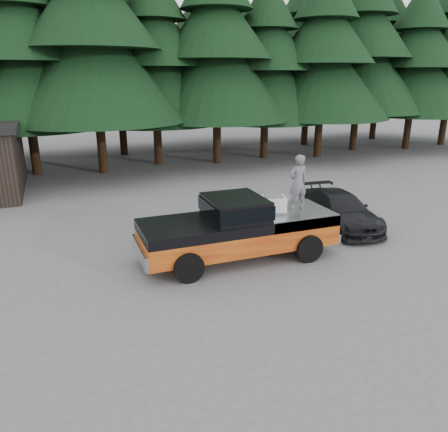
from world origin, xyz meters
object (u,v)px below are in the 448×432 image
object	(u,v)px
parked_car	(339,210)
man_on_bed	(298,183)
pickup_truck	(238,237)
air_compressor	(274,205)

from	to	relation	value
parked_car	man_on_bed	bearing A→B (deg)	-146.67
pickup_truck	man_on_bed	xyz separation A→B (m)	(1.95, -0.02, 1.52)
pickup_truck	man_on_bed	world-z (taller)	man_on_bed
air_compressor	parked_car	bearing A→B (deg)	36.40
man_on_bed	parked_car	xyz separation A→B (m)	(2.64, 1.40, -1.57)
air_compressor	parked_car	world-z (taller)	air_compressor
air_compressor	man_on_bed	distance (m)	1.02
air_compressor	man_on_bed	world-z (taller)	man_on_bed
pickup_truck	air_compressor	size ratio (longest dim) A/B	8.72
parked_car	air_compressor	bearing A→B (deg)	-152.36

